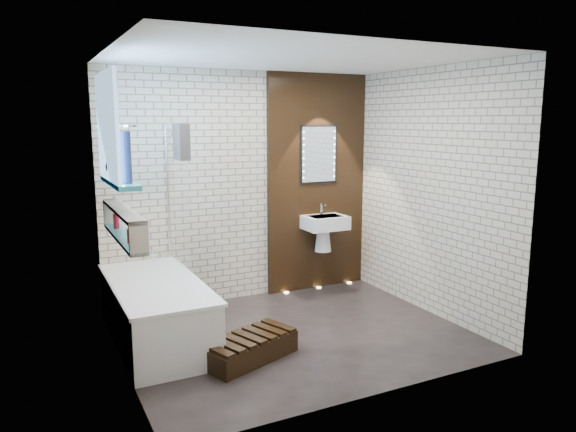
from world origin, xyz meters
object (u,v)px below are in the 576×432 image
led_mirror (319,154)px  washbasin (325,227)px  walnut_step (249,349)px  bathtub (156,312)px  bath_screen (178,198)px

led_mirror → washbasin: bearing=-90.0°
walnut_step → washbasin: bearing=41.6°
bathtub → led_mirror: bearing=19.8°
led_mirror → walnut_step: (-1.55, -1.53, -1.56)m
led_mirror → bathtub: bearing=-160.2°
bathtub → washbasin: (2.17, 0.62, 0.50)m
bath_screen → bathtub: bearing=-128.9°
washbasin → led_mirror: size_ratio=0.83×
bathtub → bath_screen: size_ratio=1.24×
washbasin → walnut_step: 2.18m
washbasin → led_mirror: 0.88m
bath_screen → walnut_step: (0.27, -1.19, -1.19)m
led_mirror → walnut_step: bearing=-135.3°
bath_screen → washbasin: size_ratio=2.41×
bath_screen → walnut_step: size_ratio=1.65×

